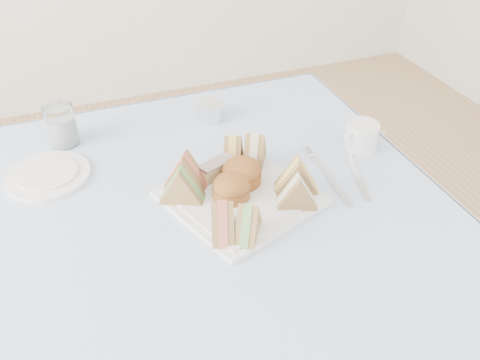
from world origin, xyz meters
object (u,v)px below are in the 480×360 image
object	(u,v)px
serving_plate	(240,197)
creamer_jug	(362,136)
table	(206,337)
water_glass	(61,125)

from	to	relation	value
serving_plate	creamer_jug	distance (m)	0.34
table	creamer_jug	distance (m)	0.60
table	water_glass	bearing A→B (deg)	120.02
table	serving_plate	xyz separation A→B (m)	(0.10, 0.03, 0.38)
water_glass	creamer_jug	world-z (taller)	water_glass
table	creamer_jug	size ratio (longest dim) A/B	12.09
table	water_glass	xyz separation A→B (m)	(-0.22, 0.37, 0.43)
serving_plate	creamer_jug	xyz separation A→B (m)	(0.33, 0.08, 0.03)
table	creamer_jug	xyz separation A→B (m)	(0.43, 0.11, 0.41)
serving_plate	creamer_jug	size ratio (longest dim) A/B	3.55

